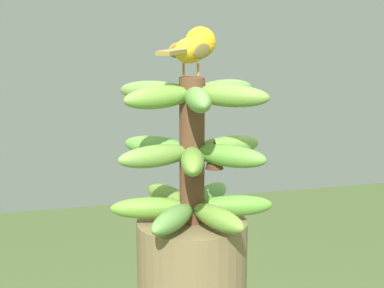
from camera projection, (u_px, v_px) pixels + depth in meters
name	position (u px, v px, depth m)	size (l,w,h in m)	color
banana_bunch	(192.00, 151.00, 1.32)	(0.32, 0.33, 0.29)	brown
perched_bird	(195.00, 47.00, 1.33)	(0.19, 0.16, 0.09)	#C68933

